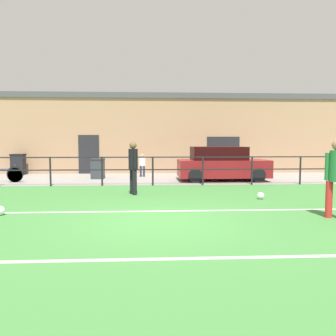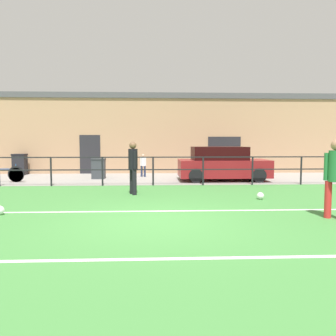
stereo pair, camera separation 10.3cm
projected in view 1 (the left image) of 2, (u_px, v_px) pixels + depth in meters
ground at (155, 222)px, 7.40m from camera, size 60.00×44.00×0.04m
field_line_touchline at (155, 211)px, 8.41m from camera, size 36.00×0.11×0.00m
field_line_hash at (158, 259)px, 4.97m from camera, size 36.00×0.11×0.00m
pavement_strip at (152, 178)px, 15.86m from camera, size 48.00×5.00×0.02m
perimeter_fence at (153, 167)px, 13.32m from camera, size 36.07×0.07×1.15m
clubhouse_facade at (152, 134)px, 19.38m from camera, size 28.00×2.56×4.38m
player_goalkeeper at (133, 165)px, 11.03m from camera, size 0.30×0.45×1.73m
player_striker at (336, 174)px, 7.56m from camera, size 0.42×0.32×1.78m
soccer_ball_match at (261, 196)px, 10.17m from camera, size 0.21×0.21×0.21m
soccer_ball_spare at (0, 211)px, 7.94m from camera, size 0.22×0.22×0.22m
spectator_child at (142, 164)px, 16.50m from camera, size 0.30×0.20×1.12m
parked_car_red at (221, 164)px, 14.94m from camera, size 3.94×1.94×1.50m
trash_bin_0 at (98, 168)px, 15.60m from camera, size 0.63×0.53×0.95m
trash_bin_1 at (18, 164)px, 17.38m from camera, size 0.67×0.57×1.09m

